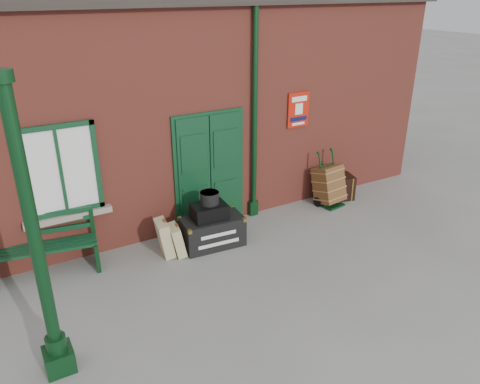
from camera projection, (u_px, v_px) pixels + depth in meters
ground at (264, 255)px, 8.18m from camera, size 80.00×80.00×0.00m
station_building at (179, 94)px, 10.07m from camera, size 10.30×4.30×4.36m
canopy_column at (41, 272)px, 5.17m from camera, size 0.34×0.34×3.61m
bench at (43, 244)px, 7.48m from camera, size 1.72×0.80×1.03m
houdini_trunk at (212, 231)px, 8.39m from camera, size 1.13×0.68×0.54m
strongbox at (209, 211)px, 8.20m from camera, size 0.63×0.48×0.27m
hatbox at (210, 198)px, 8.14m from camera, size 0.35×0.35×0.22m
suitcase_back at (165, 238)px, 8.06m from camera, size 0.33×0.48×0.65m
suitcase_front at (177, 240)px, 8.08m from camera, size 0.31×0.44×0.56m
porter_trolley at (329, 185)px, 9.89m from camera, size 0.63×0.67×1.15m
dark_trunk at (336, 187)px, 10.25m from camera, size 0.83×0.66×0.52m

